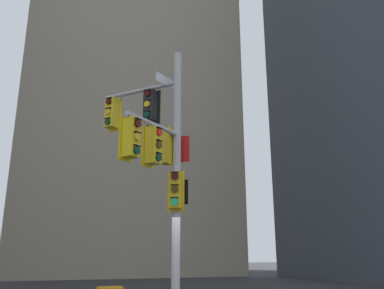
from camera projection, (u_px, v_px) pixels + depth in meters
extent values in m
cylinder|color=#B2B2B5|center=(177.00, 172.00, 11.52)|extent=(0.24, 0.24, 7.59)
cylinder|color=#B2B2B5|center=(140.00, 91.00, 12.88)|extent=(1.98, 2.11, 0.13)
cylinder|color=#B2B2B5|center=(154.00, 125.00, 10.92)|extent=(1.86, 1.46, 0.13)
cube|color=black|center=(154.00, 108.00, 12.70)|extent=(0.35, 0.37, 1.14)
cube|color=black|center=(151.00, 106.00, 12.54)|extent=(0.48, 0.48, 1.00)
cylinder|color=#360605|center=(147.00, 93.00, 12.46)|extent=(0.18, 0.19, 0.20)
cube|color=black|center=(147.00, 90.00, 12.48)|extent=(0.20, 0.21, 0.02)
cylinder|color=yellow|center=(147.00, 104.00, 12.37)|extent=(0.18, 0.19, 0.20)
cube|color=black|center=(147.00, 100.00, 12.39)|extent=(0.20, 0.21, 0.02)
cylinder|color=#06311C|center=(147.00, 115.00, 12.27)|extent=(0.18, 0.19, 0.20)
cube|color=black|center=(147.00, 111.00, 12.30)|extent=(0.20, 0.21, 0.02)
cube|color=yellow|center=(115.00, 115.00, 13.37)|extent=(0.35, 0.37, 1.14)
cube|color=yellow|center=(112.00, 114.00, 13.20)|extent=(0.48, 0.48, 1.00)
cylinder|color=#360605|center=(109.00, 102.00, 13.13)|extent=(0.18, 0.19, 0.20)
cube|color=black|center=(109.00, 98.00, 13.15)|extent=(0.20, 0.21, 0.02)
cylinder|color=yellow|center=(108.00, 112.00, 13.03)|extent=(0.18, 0.19, 0.20)
cube|color=black|center=(108.00, 108.00, 13.06)|extent=(0.20, 0.21, 0.02)
cylinder|color=#06311C|center=(107.00, 122.00, 12.94)|extent=(0.18, 0.19, 0.20)
cube|color=black|center=(107.00, 118.00, 12.97)|extent=(0.20, 0.21, 0.02)
cube|color=yellow|center=(148.00, 147.00, 10.86)|extent=(0.40, 0.31, 1.14)
cube|color=yellow|center=(153.00, 146.00, 10.76)|extent=(0.48, 0.48, 1.00)
cylinder|color=red|center=(159.00, 132.00, 10.75)|extent=(0.20, 0.17, 0.20)
cube|color=black|center=(160.00, 128.00, 10.78)|extent=(0.22, 0.19, 0.02)
cylinder|color=#3C2C06|center=(159.00, 145.00, 10.66)|extent=(0.20, 0.17, 0.20)
cube|color=black|center=(159.00, 140.00, 10.69)|extent=(0.22, 0.19, 0.02)
cylinder|color=#06311C|center=(159.00, 157.00, 10.56)|extent=(0.20, 0.17, 0.20)
cube|color=black|center=(159.00, 153.00, 10.59)|extent=(0.22, 0.19, 0.02)
cube|color=yellow|center=(126.00, 139.00, 10.14)|extent=(0.40, 0.31, 1.14)
cube|color=yellow|center=(131.00, 138.00, 10.04)|extent=(0.48, 0.48, 1.00)
cylinder|color=#360605|center=(138.00, 123.00, 10.03)|extent=(0.20, 0.17, 0.20)
cube|color=black|center=(138.00, 119.00, 10.05)|extent=(0.22, 0.19, 0.02)
cylinder|color=yellow|center=(137.00, 137.00, 9.93)|extent=(0.20, 0.17, 0.20)
cube|color=black|center=(138.00, 132.00, 9.96)|extent=(0.22, 0.19, 0.02)
cylinder|color=#06311C|center=(137.00, 150.00, 9.84)|extent=(0.20, 0.17, 0.20)
cube|color=black|center=(137.00, 146.00, 9.87)|extent=(0.22, 0.19, 0.02)
cube|color=gold|center=(176.00, 191.00, 11.25)|extent=(0.45, 0.22, 1.14)
cube|color=gold|center=(175.00, 190.00, 11.06)|extent=(0.45, 0.45, 1.00)
cylinder|color=#360605|center=(175.00, 176.00, 10.96)|extent=(0.21, 0.13, 0.20)
cube|color=black|center=(175.00, 172.00, 10.99)|extent=(0.23, 0.15, 0.02)
cylinder|color=#3C2C06|center=(175.00, 189.00, 10.87)|extent=(0.21, 0.13, 0.20)
cube|color=black|center=(175.00, 185.00, 10.90)|extent=(0.23, 0.15, 0.02)
cylinder|color=#19C672|center=(174.00, 202.00, 10.78)|extent=(0.21, 0.13, 0.20)
cube|color=black|center=(174.00, 197.00, 10.80)|extent=(0.23, 0.15, 0.02)
cube|color=gold|center=(173.00, 147.00, 11.79)|extent=(0.37, 0.35, 1.14)
cube|color=gold|center=(168.00, 147.00, 11.87)|extent=(0.48, 0.48, 1.00)
cylinder|color=red|center=(162.00, 137.00, 12.06)|extent=(0.19, 0.18, 0.20)
cube|color=black|center=(162.00, 133.00, 12.09)|extent=(0.21, 0.20, 0.02)
cylinder|color=#3C2C06|center=(162.00, 148.00, 11.96)|extent=(0.19, 0.18, 0.20)
cube|color=black|center=(162.00, 144.00, 12.00)|extent=(0.21, 0.20, 0.02)
cylinder|color=#06311C|center=(162.00, 160.00, 11.87)|extent=(0.19, 0.18, 0.20)
cube|color=black|center=(162.00, 156.00, 11.91)|extent=(0.21, 0.20, 0.02)
cube|color=white|center=(169.00, 83.00, 12.48)|extent=(1.02, 0.74, 0.28)
cube|color=#19479E|center=(169.00, 83.00, 12.48)|extent=(0.98, 0.72, 0.24)
cube|color=red|center=(179.00, 149.00, 11.92)|extent=(0.52, 0.40, 0.80)
cube|color=white|center=(179.00, 149.00, 11.92)|extent=(0.48, 0.38, 0.76)
cube|color=black|center=(178.00, 192.00, 11.59)|extent=(0.53, 0.31, 0.72)
cube|color=white|center=(178.00, 192.00, 11.59)|extent=(0.49, 0.29, 0.68)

